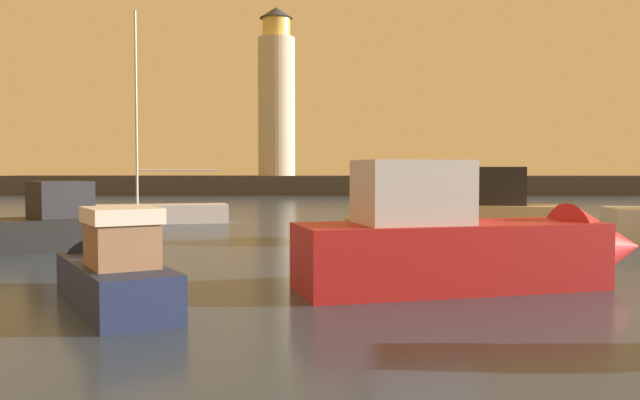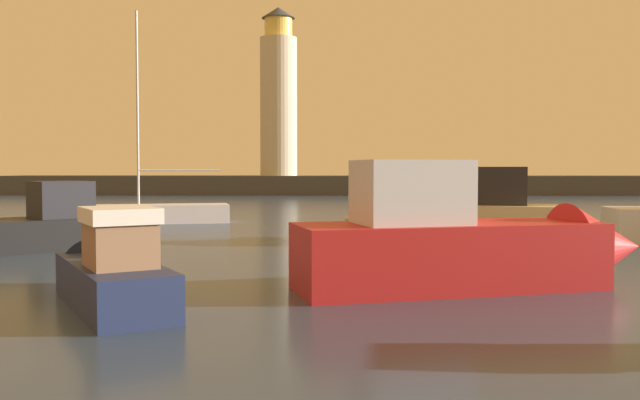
% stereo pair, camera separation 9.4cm
% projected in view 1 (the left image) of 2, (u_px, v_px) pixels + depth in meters
% --- Properties ---
extents(ground_plane, '(220.00, 220.00, 0.00)m').
position_uv_depth(ground_plane, '(335.00, 218.00, 38.25)').
color(ground_plane, '#2D3D51').
extents(breakwater, '(70.91, 6.86, 2.05)m').
position_uv_depth(breakwater, '(331.00, 185.00, 74.24)').
color(breakwater, '#423F3D').
rests_on(breakwater, ground_plane).
extents(lighthouse, '(4.03, 4.03, 18.31)m').
position_uv_depth(lighthouse, '(276.00, 96.00, 73.84)').
color(lighthouse, beige).
rests_on(lighthouse, breakwater).
extents(motorboat_1, '(9.02, 4.45, 3.25)m').
position_uv_depth(motorboat_1, '(484.00, 244.00, 15.88)').
color(motorboat_1, '#B21E1E').
rests_on(motorboat_1, ground_plane).
extents(motorboat_2, '(8.42, 4.21, 3.10)m').
position_uv_depth(motorboat_2, '(444.00, 217.00, 25.89)').
color(motorboat_2, beige).
rests_on(motorboat_2, ground_plane).
extents(motorboat_3, '(4.10, 5.60, 2.28)m').
position_uv_depth(motorboat_3, '(108.00, 272.00, 14.03)').
color(motorboat_3, '#1E284C').
rests_on(motorboat_3, ground_plane).
extents(sailboat_moored, '(7.86, 3.82, 10.78)m').
position_uv_depth(sailboat_moored, '(153.00, 213.00, 34.74)').
color(sailboat_moored, silver).
rests_on(sailboat_moored, ground_plane).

